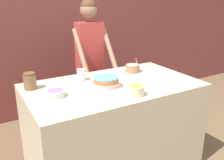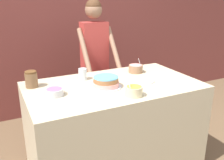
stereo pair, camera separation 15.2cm
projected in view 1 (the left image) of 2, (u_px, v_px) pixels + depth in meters
wall_back at (57, 27)px, 3.59m from camera, size 10.00×0.05×2.60m
counter at (113, 127)px, 2.55m from camera, size 1.66×0.95×0.92m
person_baker at (90, 52)px, 3.08m from camera, size 0.44×0.46×1.70m
cake at (106, 82)px, 2.30m from camera, size 0.29×0.29×0.11m
frosting_bowl_orange at (136, 90)px, 2.12m from camera, size 0.15×0.15×0.19m
frosting_bowl_pink at (133, 68)px, 2.77m from camera, size 0.16×0.16×0.17m
frosting_bowl_purple at (56, 93)px, 2.09m from camera, size 0.15×0.15×0.06m
drinking_glass at (81, 75)px, 2.49m from camera, size 0.08×0.08×0.12m
ceramic_plate at (142, 80)px, 2.49m from camera, size 0.21×0.21×0.01m
stoneware_jar at (30, 81)px, 2.25m from camera, size 0.11×0.11×0.15m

